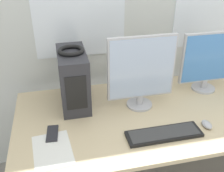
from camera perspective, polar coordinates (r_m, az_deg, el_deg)
wall_back at (r=2.16m, az=8.06°, el=16.96°), size 8.00×0.07×2.70m
desk at (r=1.91m, az=12.82°, el=-5.96°), size 2.14×0.92×0.77m
pc_tower at (r=1.82m, az=-8.42°, el=1.55°), size 0.19×0.40×0.39m
headphones at (r=1.73m, az=-8.92°, el=7.67°), size 0.17×0.17×0.03m
monitor_main at (r=1.75m, az=6.42°, el=3.16°), size 0.46×0.18×0.51m
monitor_right_near at (r=2.09m, az=20.25°, el=5.15°), size 0.44×0.18×0.46m
keyboard at (r=1.63m, az=11.24°, el=-10.18°), size 0.46×0.14×0.02m
mouse at (r=1.77m, az=19.94°, el=-7.88°), size 0.05×0.09×0.03m
cell_phone at (r=1.65m, az=-12.86°, el=-10.05°), size 0.08×0.16×0.01m
paper_sheet_left at (r=1.55m, az=-12.85°, el=-13.38°), size 0.24×0.31×0.00m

